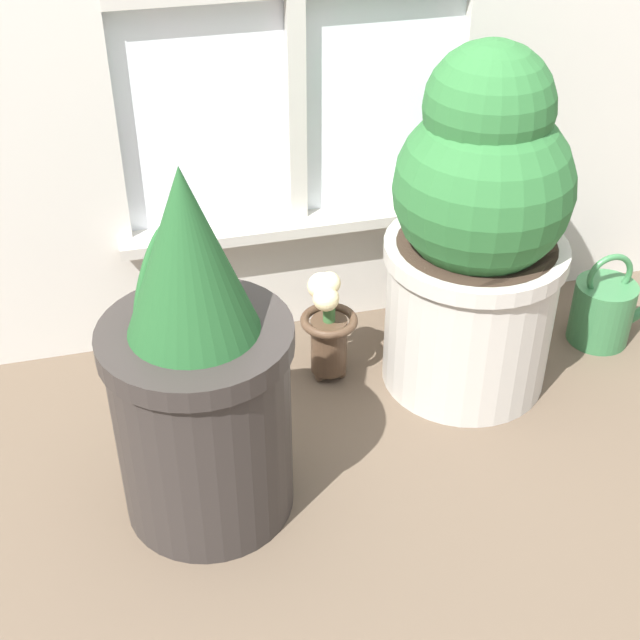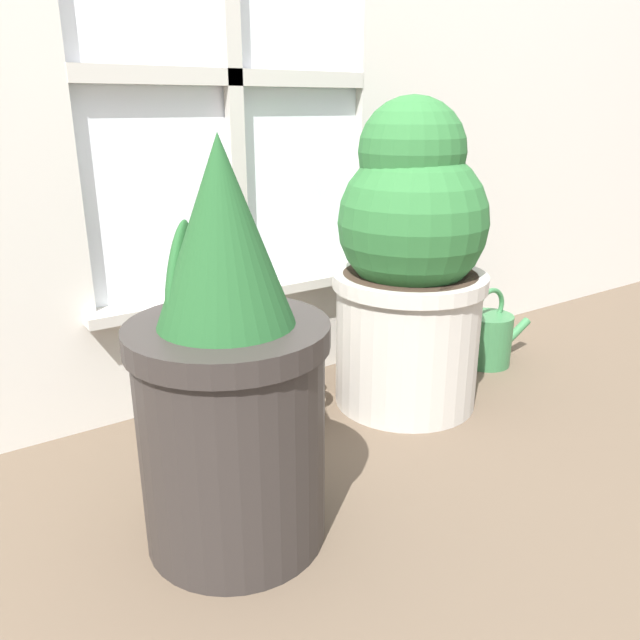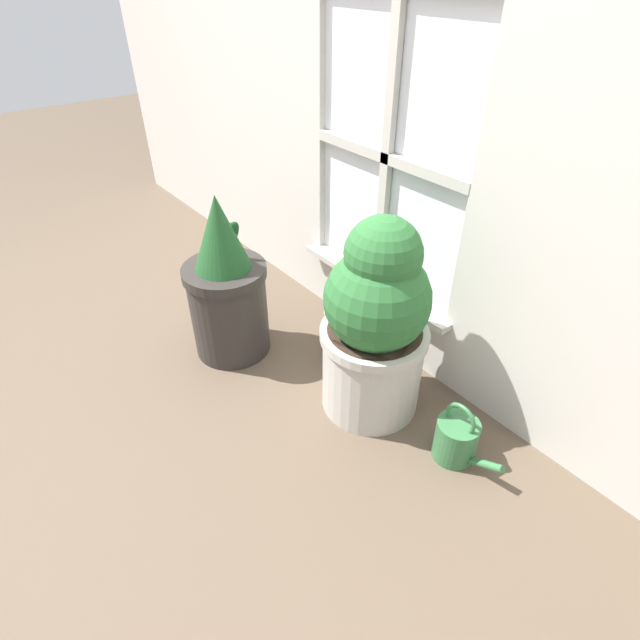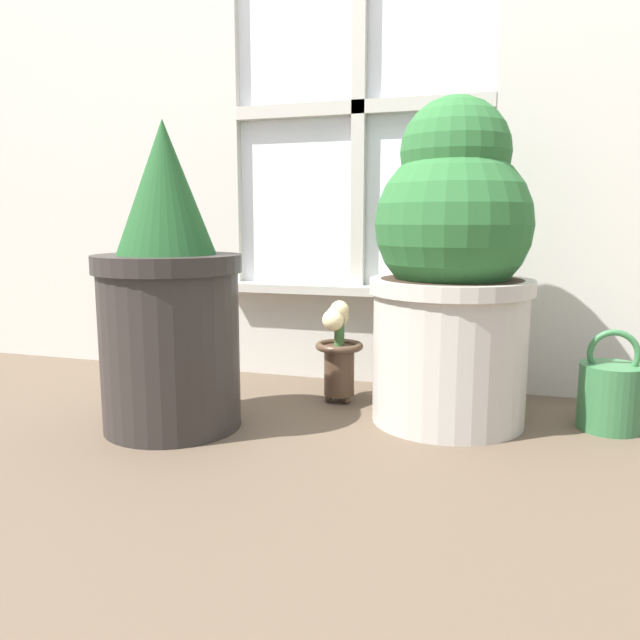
% 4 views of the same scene
% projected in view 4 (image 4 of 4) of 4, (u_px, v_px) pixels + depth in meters
% --- Properties ---
extents(ground_plane, '(10.00, 10.00, 0.00)m').
position_uv_depth(ground_plane, '(267.00, 467.00, 1.14)').
color(ground_plane, brown).
extents(potted_plant_left, '(0.31, 0.31, 0.65)m').
position_uv_depth(potted_plant_left, '(169.00, 298.00, 1.33)').
color(potted_plant_left, '#2D2826').
rests_on(potted_plant_left, ground_plane).
extents(potted_plant_right, '(0.36, 0.36, 0.71)m').
position_uv_depth(potted_plant_right, '(452.00, 268.00, 1.36)').
color(potted_plant_right, '#B7B2A8').
rests_on(potted_plant_right, ground_plane).
extents(flower_vase, '(0.12, 0.12, 0.25)m').
position_uv_depth(flower_vase, '(339.00, 350.00, 1.54)').
color(flower_vase, '#473323').
rests_on(flower_vase, ground_plane).
extents(watering_can, '(0.24, 0.13, 0.22)m').
position_uv_depth(watering_can, '(612.00, 395.00, 1.34)').
color(watering_can, '#336B3D').
rests_on(watering_can, ground_plane).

